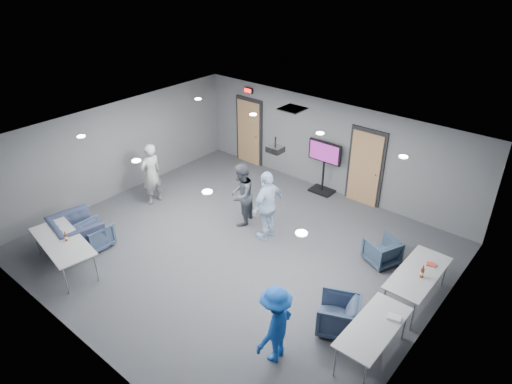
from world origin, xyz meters
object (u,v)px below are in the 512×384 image
Objects in this scene: person_a at (151,174)px; table_front_left at (62,242)px; chair_right_a at (382,251)px; chair_front_b at (77,233)px; tv_stand at (324,164)px; projector at (275,149)px; person_b at (241,195)px; chair_right_b at (338,315)px; bottle_front at (66,237)px; person_c at (268,205)px; table_right_a at (418,274)px; bottle_right at (422,273)px; person_d at (275,325)px; chair_front_a at (95,235)px; table_right_b at (374,328)px.

person_a is 3.29m from table_front_left.
chair_right_a is 0.58× the size of chair_front_b.
tv_stand is 4.41× the size of projector.
chair_right_b is at bearing 46.76° from person_b.
bottle_front is 5.02m from projector.
table_right_a is at bearing 92.15° from person_c.
person_a is at bearing -174.52° from bottle_right.
person_c reaches higher than person_d.
person_b is at bearing -136.71° from chair_right_b.
person_d is 6.33m from tv_stand.
chair_front_b reaches higher than chair_right_a.
person_b is 4.48m from person_d.
person_d is 2.23× the size of chair_right_a.
person_c reaches higher than person_a.
person_a reaches higher than chair_right_a.
chair_front_a is at bearing -44.14° from person_c.
person_c is 6.44× the size of bottle_right.
chair_front_b is at bearing -91.15° from person_d.
table_right_b is at bearing 46.07° from chair_right_a.
bottle_front is 7.10m from tv_stand.
tv_stand reaches higher than chair_right_a.
table_right_b is at bearing -93.26° from bottle_right.
bottle_right is 0.18× the size of tv_stand.
person_c reaches higher than bottle_front.
bottle_right is (0.88, 1.60, 0.48)m from chair_right_b.
bottle_front is at bearing -44.12° from person_b.
person_d is 3.26m from table_right_a.
chair_front_b is at bearing -44.44° from person_c.
person_b is at bearing -136.19° from person_d.
bottle_front is at bearing -149.57° from bottle_right.
person_a is 6.62m from chair_right_b.
person_a is at bearing -52.42° from chair_right_a.
person_b is 2.89m from tv_stand.
person_b reaches higher than chair_right_b.
projector is (3.69, 0.77, 1.52)m from person_a.
table_right_b is at bearing -157.13° from chair_front_b.
bottle_front is (0.08, 0.07, 0.13)m from table_front_left.
bottle_front reaches higher than table_right_a.
person_b is at bearing 179.32° from bottle_right.
table_right_a is (1.10, -0.74, 0.37)m from chair_right_a.
bottle_right is (1.20, -0.85, 0.52)m from chair_right_a.
tv_stand reaches higher than table_right_a.
person_c is at bearing 101.63° from person_a.
chair_front_b is 4.20× the size of bottle_right.
person_b is at bearing -94.28° from person_c.
table_right_b is at bearing 64.99° from person_c.
chair_front_a is 6.47m from tv_stand.
chair_right_b is 0.37× the size of table_front_left.
person_a is at bearing -94.01° from person_b.
tv_stand is (-3.99, 2.74, 0.21)m from table_right_a.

